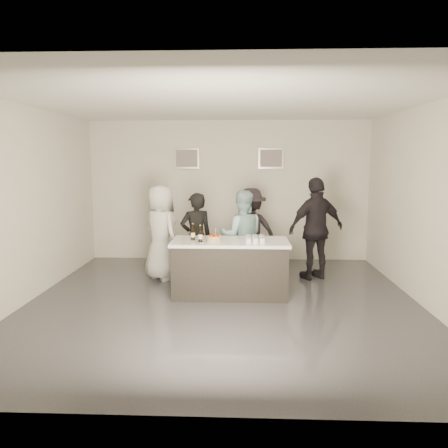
# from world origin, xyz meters

# --- Properties ---
(floor) EXTENTS (6.00, 6.00, 0.00)m
(floor) POSITION_xyz_m (0.00, 0.00, 0.00)
(floor) COLOR #3D3D42
(floor) RESTS_ON ground
(ceiling) EXTENTS (6.00, 6.00, 0.00)m
(ceiling) POSITION_xyz_m (0.00, 0.00, 3.00)
(ceiling) COLOR white
(wall_back) EXTENTS (6.00, 0.04, 3.00)m
(wall_back) POSITION_xyz_m (0.00, 3.00, 1.50)
(wall_back) COLOR beige
(wall_back) RESTS_ON ground
(wall_front) EXTENTS (6.00, 0.04, 3.00)m
(wall_front) POSITION_xyz_m (0.00, -3.00, 1.50)
(wall_front) COLOR beige
(wall_front) RESTS_ON ground
(wall_left) EXTENTS (0.04, 6.00, 3.00)m
(wall_left) POSITION_xyz_m (-3.00, 0.00, 1.50)
(wall_left) COLOR beige
(wall_left) RESTS_ON ground
(wall_right) EXTENTS (0.04, 6.00, 3.00)m
(wall_right) POSITION_xyz_m (3.00, 0.00, 1.50)
(wall_right) COLOR beige
(wall_right) RESTS_ON ground
(picture_left) EXTENTS (0.54, 0.04, 0.44)m
(picture_left) POSITION_xyz_m (-0.90, 2.97, 2.20)
(picture_left) COLOR #B2B2B7
(picture_left) RESTS_ON wall_back
(picture_right) EXTENTS (0.54, 0.04, 0.44)m
(picture_right) POSITION_xyz_m (0.90, 2.97, 2.20)
(picture_right) COLOR #B2B2B7
(picture_right) RESTS_ON wall_back
(bar_counter) EXTENTS (1.86, 0.86, 0.90)m
(bar_counter) POSITION_xyz_m (0.10, 0.41, 0.45)
(bar_counter) COLOR white
(bar_counter) RESTS_ON ground
(cake) EXTENTS (0.23, 0.23, 0.08)m
(cake) POSITION_xyz_m (-0.15, 0.31, 0.94)
(cake) COLOR #FDA91A
(cake) RESTS_ON bar_counter
(beer_bottle_a) EXTENTS (0.07, 0.07, 0.26)m
(beer_bottle_a) POSITION_xyz_m (-0.49, 0.42, 1.03)
(beer_bottle_a) COLOR black
(beer_bottle_a) RESTS_ON bar_counter
(beer_bottle_b) EXTENTS (0.07, 0.07, 0.26)m
(beer_bottle_b) POSITION_xyz_m (-0.36, 0.25, 1.03)
(beer_bottle_b) COLOR black
(beer_bottle_b) RESTS_ON bar_counter
(tumbler_cluster) EXTENTS (0.30, 0.40, 0.08)m
(tumbler_cluster) POSITION_xyz_m (0.50, 0.35, 0.94)
(tumbler_cluster) COLOR #C96F13
(tumbler_cluster) RESTS_ON bar_counter
(candles) EXTENTS (0.24, 0.08, 0.01)m
(candles) POSITION_xyz_m (-0.23, 0.13, 0.90)
(candles) COLOR pink
(candles) RESTS_ON bar_counter
(person_main_black) EXTENTS (0.69, 0.58, 1.60)m
(person_main_black) POSITION_xyz_m (-0.53, 1.23, 0.80)
(person_main_black) COLOR black
(person_main_black) RESTS_ON ground
(person_main_blue) EXTENTS (0.84, 0.68, 1.64)m
(person_main_blue) POSITION_xyz_m (0.29, 1.26, 0.82)
(person_main_blue) COLOR #9BC7CA
(person_main_blue) RESTS_ON ground
(person_guest_left) EXTENTS (0.99, 0.99, 1.73)m
(person_guest_left) POSITION_xyz_m (-1.19, 1.32, 0.86)
(person_guest_left) COLOR silver
(person_guest_left) RESTS_ON ground
(person_guest_right) EXTENTS (1.18, 0.85, 1.87)m
(person_guest_right) POSITION_xyz_m (1.64, 1.45, 0.93)
(person_guest_right) COLOR black
(person_guest_right) RESTS_ON ground
(person_guest_back) EXTENTS (1.19, 0.91, 1.64)m
(person_guest_back) POSITION_xyz_m (0.46, 1.88, 0.82)
(person_guest_back) COLOR black
(person_guest_back) RESTS_ON ground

